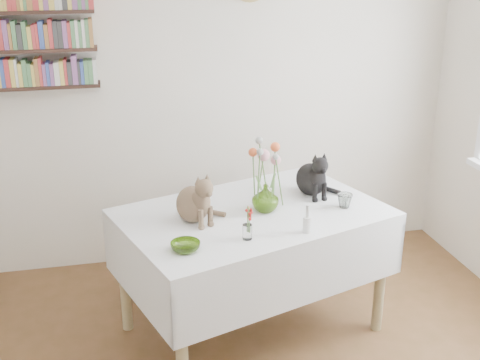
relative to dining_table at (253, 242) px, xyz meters
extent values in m
cube|color=silver|center=(-0.22, 1.12, 0.64)|extent=(4.04, 0.04, 2.54)
cube|color=white|center=(0.00, 0.00, 0.17)|extent=(1.74, 1.39, 0.06)
cylinder|color=tan|center=(-0.51, -0.60, -0.24)|extent=(0.06, 0.06, 0.74)
cylinder|color=tan|center=(0.77, -0.17, -0.24)|extent=(0.06, 0.06, 0.74)
cylinder|color=tan|center=(-0.77, 0.17, -0.24)|extent=(0.06, 0.06, 0.74)
cylinder|color=tan|center=(0.51, 0.60, -0.24)|extent=(0.06, 0.06, 0.74)
imported|color=#81AE34|center=(0.07, -0.01, 0.28)|extent=(0.17, 0.17, 0.16)
imported|color=#81AE34|center=(-0.45, -0.41, 0.22)|extent=(0.16, 0.16, 0.05)
imported|color=white|center=(0.55, -0.06, 0.24)|extent=(0.09, 0.09, 0.09)
cylinder|color=white|center=(0.22, -0.34, 0.24)|extent=(0.04, 0.04, 0.09)
cylinder|color=white|center=(0.22, -0.34, 0.32)|extent=(0.02, 0.02, 0.07)
cylinder|color=white|center=(-0.12, -0.35, 0.24)|extent=(0.05, 0.05, 0.08)
cone|color=white|center=(0.49, 0.20, 0.23)|extent=(0.04, 0.04, 0.06)
sphere|color=beige|center=(0.49, 0.20, 0.27)|extent=(0.03, 0.03, 0.03)
cylinder|color=#4C7233|center=(0.04, 0.00, 0.40)|extent=(0.01, 0.01, 0.30)
sphere|color=#CF868E|center=(0.04, 0.00, 0.55)|extent=(0.07, 0.07, 0.07)
cylinder|color=#4C7233|center=(0.11, -0.03, 0.38)|extent=(0.01, 0.01, 0.26)
sphere|color=#CF868E|center=(0.11, -0.03, 0.51)|extent=(0.06, 0.06, 0.06)
cylinder|color=#4C7233|center=(0.13, 0.02, 0.42)|extent=(0.01, 0.01, 0.34)
sphere|color=#D95729|center=(0.13, 0.02, 0.59)|extent=(0.06, 0.06, 0.06)
cylinder|color=#4C7233|center=(0.01, 0.03, 0.40)|extent=(0.01, 0.01, 0.31)
sphere|color=#D95729|center=(0.01, 0.03, 0.56)|extent=(0.05, 0.05, 0.05)
cylinder|color=#4C7233|center=(0.07, 0.04, 0.43)|extent=(0.01, 0.01, 0.37)
sphere|color=#999E93|center=(0.07, 0.04, 0.62)|extent=(0.04, 0.04, 0.04)
cylinder|color=#4C7233|center=(0.02, -0.04, 0.41)|extent=(0.01, 0.01, 0.33)
sphere|color=#999E93|center=(0.02, -0.04, 0.58)|extent=(0.04, 0.04, 0.04)
cylinder|color=#4C7233|center=(0.14, -0.05, 0.39)|extent=(0.01, 0.01, 0.29)
sphere|color=#999E93|center=(0.14, -0.05, 0.54)|extent=(0.04, 0.04, 0.04)
cube|color=black|center=(-1.32, 1.01, 0.79)|extent=(1.00, 0.16, 0.02)
cube|color=black|center=(-1.32, 1.01, 1.03)|extent=(1.00, 0.16, 0.02)
cube|color=black|center=(-1.32, 1.01, 1.27)|extent=(1.00, 0.16, 0.02)
camera|label=1|loc=(-0.78, -3.14, 1.61)|focal=45.00mm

